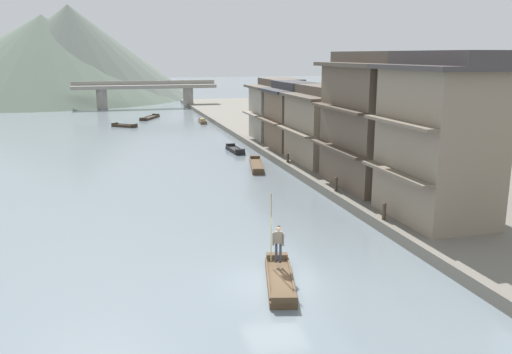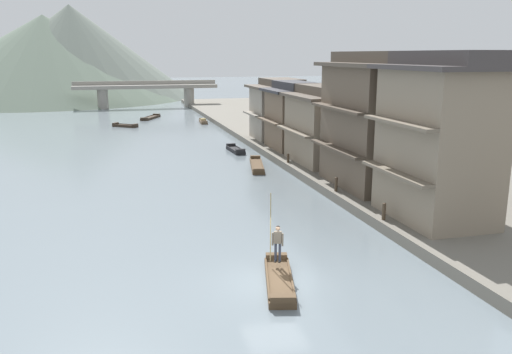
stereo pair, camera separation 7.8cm
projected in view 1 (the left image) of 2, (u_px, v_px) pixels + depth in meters
The scene contains 20 objects.
ground_plane at pixel (276, 282), 21.79m from camera, with size 400.00×400.00×0.00m, color slate.
riverbank_right at pixel (339, 143), 54.08m from camera, with size 18.00×110.00×0.59m, color #6B665B.
boat_foreground_poled at pixel (280, 280), 21.59m from camera, with size 2.11×4.64×0.51m.
boatman_person at pixel (278, 239), 22.43m from camera, with size 0.54×0.35×3.04m.
boat_moored_nearest at pixel (235, 150), 51.01m from camera, with size 1.15×3.71×0.54m.
boat_moored_second at pixel (203, 121), 72.54m from camera, with size 1.13×3.62×0.68m.
boat_moored_third at pixel (257, 166), 43.92m from camera, with size 2.13×5.73×0.49m.
boat_moored_far at pixel (124, 126), 68.55m from camera, with size 3.29×2.97×0.46m.
boat_midriver_drifting at pixel (150, 118), 77.37m from camera, with size 3.30×5.40×0.44m.
house_waterfront_nearest at pixel (438, 138), 27.46m from camera, with size 5.21×7.04×8.74m.
house_waterfront_second at pixel (370, 121), 34.56m from camera, with size 5.24×8.08×8.74m.
house_waterfront_tall at pixel (324, 125), 42.67m from camera, with size 5.66×7.78×6.14m.
house_waterfront_narrow at pixel (294, 116), 49.04m from camera, with size 5.33×6.49×6.14m.
house_waterfront_far at pixel (280, 109), 55.04m from camera, with size 6.71×5.79×6.14m.
mooring_post_dock_near at pixel (384, 211), 28.06m from camera, with size 0.20×0.20×0.90m, color #473828.
mooring_post_dock_mid at pixel (336, 184), 33.93m from camera, with size 0.20×0.20×0.89m, color #473828.
mooring_post_dock_far at pixel (288, 158), 43.01m from camera, with size 0.20×0.20×0.71m, color #473828.
stone_bridge at pixel (146, 90), 92.52m from camera, with size 24.72×2.40×4.64m.
hill_far_west at pixel (71, 52), 113.62m from camera, with size 51.91×51.91×19.47m, color slate.
hill_far_centre at pixel (44, 57), 111.30m from camera, with size 59.37×59.37×17.21m, color #5B6B5B.
Camera 1 is at (-6.14, -19.32, 9.14)m, focal length 37.25 mm.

